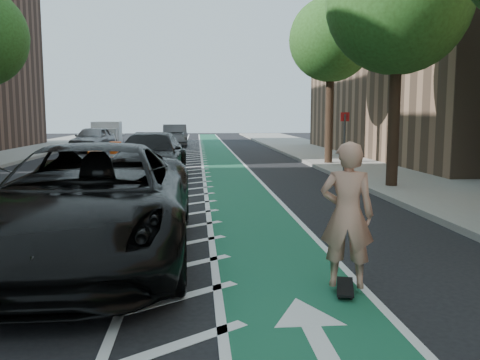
{
  "coord_description": "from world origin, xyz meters",
  "views": [
    {
      "loc": [
        1.74,
        -7.8,
        2.37
      ],
      "look_at": [
        2.58,
        2.06,
        1.1
      ],
      "focal_mm": 38.0,
      "sensor_mm": 36.0,
      "label": 1
    }
  ],
  "objects": [
    {
      "name": "ground",
      "position": [
        0.0,
        0.0,
        0.0
      ],
      "size": [
        120.0,
        120.0,
        0.0
      ],
      "primitive_type": "plane",
      "color": "black",
      "rests_on": "ground"
    },
    {
      "name": "bike_lane",
      "position": [
        3.0,
        10.0,
        0.01
      ],
      "size": [
        2.0,
        90.0,
        0.01
      ],
      "primitive_type": "cube",
      "color": "#1B5F42",
      "rests_on": "ground"
    },
    {
      "name": "buffer_strip",
      "position": [
        1.5,
        10.0,
        0.01
      ],
      "size": [
        1.4,
        90.0,
        0.01
      ],
      "primitive_type": "cube",
      "color": "silver",
      "rests_on": "ground"
    },
    {
      "name": "sidewalk_right",
      "position": [
        9.5,
        10.0,
        0.07
      ],
      "size": [
        5.0,
        90.0,
        0.15
      ],
      "primitive_type": "cube",
      "color": "gray",
      "rests_on": "ground"
    },
    {
      "name": "curb_right",
      "position": [
        7.05,
        10.0,
        0.08
      ],
      "size": [
        0.12,
        90.0,
        0.16
      ],
      "primitive_type": "cube",
      "color": "gray",
      "rests_on": "ground"
    },
    {
      "name": "tree_r_c",
      "position": [
        7.9,
        8.0,
        5.77
      ],
      "size": [
        4.2,
        4.2,
        7.9
      ],
      "color": "#382619",
      "rests_on": "ground"
    },
    {
      "name": "tree_r_d",
      "position": [
        7.9,
        16.0,
        5.77
      ],
      "size": [
        4.2,
        4.2,
        7.9
      ],
      "color": "#382619",
      "rests_on": "ground"
    },
    {
      "name": "sign_post",
      "position": [
        7.6,
        12.0,
        1.35
      ],
      "size": [
        0.35,
        0.08,
        2.47
      ],
      "color": "#4C4C4C",
      "rests_on": "ground"
    },
    {
      "name": "skateboard",
      "position": [
        3.7,
        -1.39,
        0.08
      ],
      "size": [
        0.42,
        0.8,
        0.1
      ],
      "rotation": [
        0.0,
        0.0,
        -0.27
      ],
      "color": "black",
      "rests_on": "ground"
    },
    {
      "name": "skateboarder",
      "position": [
        3.7,
        -1.39,
        1.07
      ],
      "size": [
        0.8,
        0.63,
        1.93
      ],
      "primitive_type": "imported",
      "rotation": [
        0.0,
        0.0,
        2.87
      ],
      "color": "tan",
      "rests_on": "skateboard"
    },
    {
      "name": "suv_near",
      "position": [
        0.0,
        0.62,
        0.95
      ],
      "size": [
        3.22,
        6.86,
        1.9
      ],
      "primitive_type": "imported",
      "rotation": [
        0.0,
        0.0,
        0.01
      ],
      "color": "black",
      "rests_on": "ground"
    },
    {
      "name": "suv_far",
      "position": [
        0.0,
        11.44,
        0.86
      ],
      "size": [
        2.71,
        6.02,
        1.71
      ],
      "primitive_type": "imported",
      "rotation": [
        0.0,
        0.0,
        -0.05
      ],
      "color": "black",
      "rests_on": "ground"
    },
    {
      "name": "car_silver",
      "position": [
        -5.01,
        26.05,
        0.83
      ],
      "size": [
        2.52,
        5.05,
        1.65
      ],
      "primitive_type": "imported",
      "rotation": [
        0.0,
        0.0,
        -0.12
      ],
      "color": "gray",
      "rests_on": "ground"
    },
    {
      "name": "car_grey",
      "position": [
        0.08,
        31.05,
        0.83
      ],
      "size": [
        2.03,
        5.13,
        1.66
      ],
      "primitive_type": "imported",
      "rotation": [
        0.0,
        0.0,
        0.05
      ],
      "color": "#4E4F53",
      "rests_on": "ground"
    },
    {
      "name": "box_truck",
      "position": [
        -5.18,
        32.02,
        0.86
      ],
      "size": [
        2.25,
        4.58,
        1.86
      ],
      "rotation": [
        0.0,
        0.0,
        0.06
      ],
      "color": "silver",
      "rests_on": "ground"
    },
    {
      "name": "barrel_a",
      "position": [
        -2.23,
        9.0,
        0.44
      ],
      "size": [
        0.68,
        0.68,
        0.92
      ],
      "color": "#E1440B",
      "rests_on": "ground"
    },
    {
      "name": "barrel_b",
      "position": [
        -2.31,
        12.76,
        0.45
      ],
      "size": [
        0.69,
        0.69,
        0.94
      ],
      "color": "#FF590D",
      "rests_on": "ground"
    },
    {
      "name": "barrel_c",
      "position": [
        -2.4,
        18.53,
        0.49
      ],
      "size": [
        0.75,
        0.75,
        1.03
      ],
      "color": "#FF520D",
      "rests_on": "ground"
    }
  ]
}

